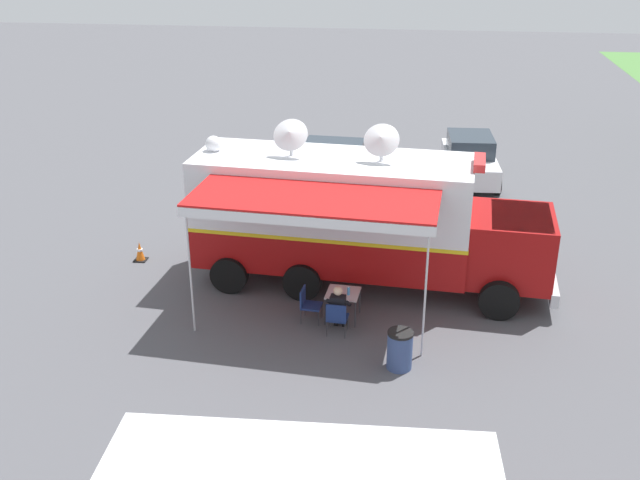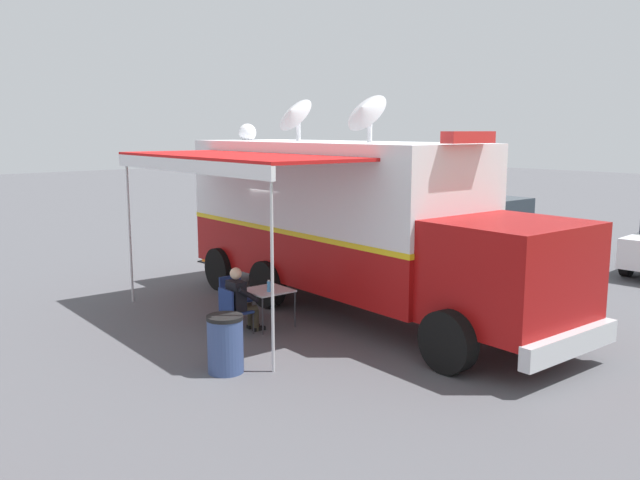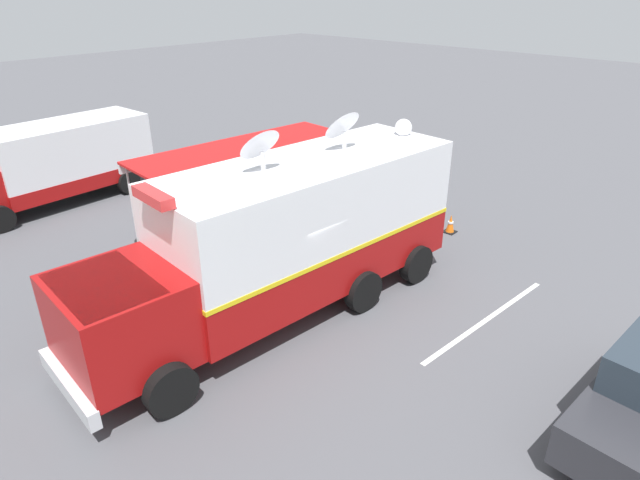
{
  "view_description": "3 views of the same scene",
  "coord_description": "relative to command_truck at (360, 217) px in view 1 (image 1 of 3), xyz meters",
  "views": [
    {
      "loc": [
        18.02,
        2.03,
        9.16
      ],
      "look_at": [
        0.98,
        -0.2,
        1.61
      ],
      "focal_mm": 41.29,
      "sensor_mm": 36.0,
      "label": 1
    },
    {
      "loc": [
        9.71,
        10.2,
        3.73
      ],
      "look_at": [
        0.9,
        0.69,
        1.58
      ],
      "focal_mm": 37.04,
      "sensor_mm": 36.0,
      "label": 2
    },
    {
      "loc": [
        -8.01,
        8.23,
        7.11
      ],
      "look_at": [
        0.16,
        -0.51,
        1.32
      ],
      "focal_mm": 30.53,
      "sensor_mm": 36.0,
      "label": 3
    }
  ],
  "objects": [
    {
      "name": "folding_chair_at_table",
      "position": [
        2.81,
        -0.29,
        -1.43
      ],
      "size": [
        0.51,
        0.51,
        0.87
      ],
      "color": "navy",
      "rests_on": "ground"
    },
    {
      "name": "car_far_corner",
      "position": [
        -7.5,
        -1.44,
        -1.07
      ],
      "size": [
        2.2,
        4.3,
        1.76
      ],
      "color": "#2D2D33",
      "rests_on": "ground"
    },
    {
      "name": "trash_bin",
      "position": [
        4.01,
        1.24,
        -1.49
      ],
      "size": [
        0.57,
        0.57,
        0.91
      ],
      "color": "#384C7F",
      "rests_on": "ground"
    },
    {
      "name": "traffic_cone",
      "position": [
        -0.61,
        -6.41,
        -1.67
      ],
      "size": [
        0.36,
        0.36,
        0.58
      ],
      "color": "black",
      "rests_on": "ground"
    },
    {
      "name": "folding_table",
      "position": [
        2.01,
        -0.23,
        -1.27
      ],
      "size": [
        0.86,
        0.86,
        0.73
      ],
      "color": "silver",
      "rests_on": "ground"
    },
    {
      "name": "seated_responder",
      "position": [
        2.62,
        -0.27,
        -1.3
      ],
      "size": [
        0.68,
        0.58,
        1.25
      ],
      "color": "black",
      "rests_on": "ground"
    },
    {
      "name": "ground_plane",
      "position": [
        -0.09,
        -0.74,
        -1.95
      ],
      "size": [
        100.0,
        100.0,
        0.0
      ],
      "primitive_type": "plane",
      "color": "#515156"
    },
    {
      "name": "command_truck",
      "position": [
        0.0,
        0.0,
        0.0
      ],
      "size": [
        5.28,
        9.65,
        4.53
      ],
      "color": "#9E0F0F",
      "rests_on": "ground"
    },
    {
      "name": "water_bottle",
      "position": [
        2.1,
        -0.08,
        -1.11
      ],
      "size": [
        0.07,
        0.07,
        0.22
      ],
      "color": "#4C99D8",
      "rests_on": "folding_table"
    },
    {
      "name": "lot_stripe",
      "position": [
        -3.76,
        -2.8,
        -1.94
      ],
      "size": [
        0.48,
        4.8,
        0.01
      ],
      "primitive_type": "cube",
      "rotation": [
        0.0,
        0.0,
        -0.07
      ],
      "color": "silver",
      "rests_on": "ground"
    },
    {
      "name": "car_behind_truck",
      "position": [
        -8.98,
        3.42,
        -1.07
      ],
      "size": [
        4.28,
        2.17,
        1.76
      ],
      "color": "silver",
      "rests_on": "ground"
    },
    {
      "name": "folding_chair_beside_table",
      "position": [
        2.21,
        -1.08,
        -1.43
      ],
      "size": [
        0.51,
        0.51,
        0.87
      ],
      "color": "navy",
      "rests_on": "ground"
    }
  ]
}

